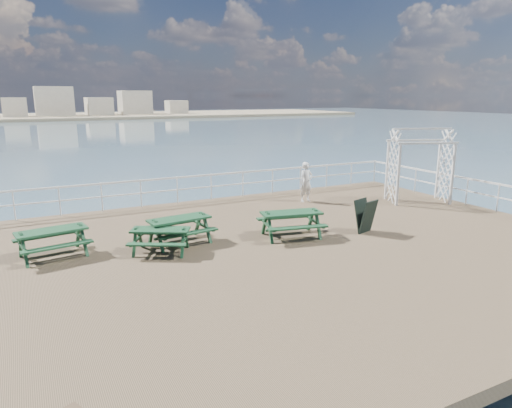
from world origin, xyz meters
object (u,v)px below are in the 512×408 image
Objects in this scene: picnic_table_d at (161,235)px; person at (306,182)px; picnic_table_b at (179,225)px; trellis_arbor at (419,169)px; picnic_table_c at (291,219)px; picnic_table_a at (52,237)px.

person reaches higher than picnic_table_d.
trellis_arbor reaches higher than picnic_table_b.
picnic_table_b is 1.20× the size of person.
picnic_table_c is at bearing 23.26° from picnic_table_d.
picnic_table_a is 2.88m from picnic_table_d.
trellis_arbor is (13.87, 0.41, 0.79)m from picnic_table_a.
picnic_table_a is 0.66× the size of trellis_arbor.
picnic_table_c is (6.71, -1.38, 0.02)m from picnic_table_a.
picnic_table_a is 3.46m from picnic_table_b.
person reaches higher than picnic_table_b.
picnic_table_a is 0.99× the size of picnic_table_d.
picnic_table_c is 4.95m from person.
trellis_arbor is at bearing -31.05° from person.
picnic_table_b is 3.41m from picnic_table_c.
picnic_table_b is 10.51m from trellis_arbor.
picnic_table_d is 0.67× the size of trellis_arbor.
picnic_table_c is 0.70× the size of trellis_arbor.
picnic_table_b is 0.93× the size of picnic_table_c.
person is (3.06, 3.88, 0.25)m from picnic_table_c.
picnic_table_c is at bearing -143.85° from trellis_arbor.
trellis_arbor is at bearing -2.24° from picnic_table_b.
trellis_arbor reaches higher than picnic_table_d.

